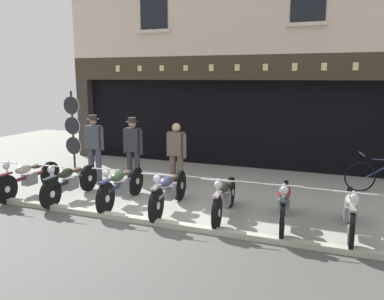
{
  "coord_description": "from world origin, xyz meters",
  "views": [
    {
      "loc": [
        3.33,
        -6.06,
        2.68
      ],
      "look_at": [
        -0.07,
        2.63,
        0.94
      ],
      "focal_mm": 36.72,
      "sensor_mm": 36.0,
      "label": 1
    }
  ],
  "objects_px": {
    "motorcycle_far_left": "(29,177)",
    "motorcycle_center_left": "(121,185)",
    "motorcycle_far_right": "(350,211)",
    "advert_board_near": "(288,115)",
    "salesman_left": "(94,145)",
    "salesman_right": "(176,153)",
    "motorcycle_center": "(169,190)",
    "motorcycle_left": "(70,181)",
    "shopkeeper_center": "(133,146)",
    "motorcycle_right": "(284,203)",
    "leaning_bicycle": "(384,176)",
    "motorcycle_center_right": "(224,197)",
    "tyre_sign_pole": "(72,126)"
  },
  "relations": [
    {
      "from": "motorcycle_center_left",
      "to": "tyre_sign_pole",
      "type": "bearing_deg",
      "value": -41.67
    },
    {
      "from": "motorcycle_far_right",
      "to": "salesman_right",
      "type": "bearing_deg",
      "value": -22.5
    },
    {
      "from": "motorcycle_center_right",
      "to": "advert_board_near",
      "type": "xyz_separation_m",
      "value": [
        0.54,
        4.48,
        1.18
      ]
    },
    {
      "from": "motorcycle_center",
      "to": "motorcycle_far_right",
      "type": "height_order",
      "value": "motorcycle_far_right"
    },
    {
      "from": "motorcycle_left",
      "to": "motorcycle_far_right",
      "type": "distance_m",
      "value": 5.76
    },
    {
      "from": "motorcycle_center",
      "to": "shopkeeper_center",
      "type": "distance_m",
      "value": 2.65
    },
    {
      "from": "motorcycle_left",
      "to": "motorcycle_far_right",
      "type": "xyz_separation_m",
      "value": [
        5.76,
        0.13,
        0.01
      ]
    },
    {
      "from": "motorcycle_center",
      "to": "motorcycle_left",
      "type": "bearing_deg",
      "value": -2.37
    },
    {
      "from": "motorcycle_center_left",
      "to": "advert_board_near",
      "type": "bearing_deg",
      "value": -126.06
    },
    {
      "from": "motorcycle_far_left",
      "to": "motorcycle_center",
      "type": "relative_size",
      "value": 0.97
    },
    {
      "from": "salesman_left",
      "to": "motorcycle_center",
      "type": "bearing_deg",
      "value": 147.69
    },
    {
      "from": "salesman_left",
      "to": "salesman_right",
      "type": "xyz_separation_m",
      "value": [
        2.3,
        0.07,
        -0.07
      ]
    },
    {
      "from": "motorcycle_far_left",
      "to": "motorcycle_center_left",
      "type": "xyz_separation_m",
      "value": [
        2.37,
        0.16,
        0.01
      ]
    },
    {
      "from": "shopkeeper_center",
      "to": "leaning_bicycle",
      "type": "relative_size",
      "value": 0.96
    },
    {
      "from": "shopkeeper_center",
      "to": "motorcycle_center_left",
      "type": "bearing_deg",
      "value": 112.54
    },
    {
      "from": "motorcycle_center_left",
      "to": "leaning_bicycle",
      "type": "distance_m",
      "value": 6.1
    },
    {
      "from": "motorcycle_far_right",
      "to": "advert_board_near",
      "type": "xyz_separation_m",
      "value": [
        -1.72,
        4.5,
        1.17
      ]
    },
    {
      "from": "shopkeeper_center",
      "to": "tyre_sign_pole",
      "type": "height_order",
      "value": "tyre_sign_pole"
    },
    {
      "from": "advert_board_near",
      "to": "motorcycle_center",
      "type": "bearing_deg",
      "value": -110.61
    },
    {
      "from": "shopkeeper_center",
      "to": "tyre_sign_pole",
      "type": "relative_size",
      "value": 0.73
    },
    {
      "from": "motorcycle_far_right",
      "to": "salesman_left",
      "type": "bearing_deg",
      "value": -14.47
    },
    {
      "from": "tyre_sign_pole",
      "to": "motorcycle_center_left",
      "type": "bearing_deg",
      "value": -37.59
    },
    {
      "from": "motorcycle_far_left",
      "to": "tyre_sign_pole",
      "type": "bearing_deg",
      "value": -76.91
    },
    {
      "from": "motorcycle_far_right",
      "to": "motorcycle_center",
      "type": "bearing_deg",
      "value": -1.21
    },
    {
      "from": "shopkeeper_center",
      "to": "advert_board_near",
      "type": "xyz_separation_m",
      "value": [
        3.56,
        2.68,
        0.68
      ]
    },
    {
      "from": "motorcycle_center_right",
      "to": "tyre_sign_pole",
      "type": "distance_m",
      "value": 5.85
    },
    {
      "from": "tyre_sign_pole",
      "to": "leaning_bicycle",
      "type": "distance_m",
      "value": 8.39
    },
    {
      "from": "motorcycle_far_left",
      "to": "motorcycle_right",
      "type": "relative_size",
      "value": 1.03
    },
    {
      "from": "salesman_left",
      "to": "motorcycle_far_right",
      "type": "bearing_deg",
      "value": 162.11
    },
    {
      "from": "motorcycle_left",
      "to": "leaning_bicycle",
      "type": "xyz_separation_m",
      "value": [
        6.51,
        3.17,
        -0.04
      ]
    },
    {
      "from": "motorcycle_right",
      "to": "advert_board_near",
      "type": "relative_size",
      "value": 2.1
    },
    {
      "from": "shopkeeper_center",
      "to": "salesman_right",
      "type": "xyz_separation_m",
      "value": [
        1.37,
        -0.31,
        -0.03
      ]
    },
    {
      "from": "motorcycle_right",
      "to": "motorcycle_center",
      "type": "bearing_deg",
      "value": -5.39
    },
    {
      "from": "motorcycle_right",
      "to": "leaning_bicycle",
      "type": "bearing_deg",
      "value": -127.66
    },
    {
      "from": "shopkeeper_center",
      "to": "salesman_right",
      "type": "relative_size",
      "value": 1.03
    },
    {
      "from": "motorcycle_left",
      "to": "motorcycle_center_left",
      "type": "height_order",
      "value": "motorcycle_center_left"
    },
    {
      "from": "motorcycle_center",
      "to": "leaning_bicycle",
      "type": "bearing_deg",
      "value": -149.0
    },
    {
      "from": "motorcycle_center_left",
      "to": "motorcycle_center",
      "type": "bearing_deg",
      "value": 175.39
    },
    {
      "from": "motorcycle_left",
      "to": "tyre_sign_pole",
      "type": "relative_size",
      "value": 0.87
    },
    {
      "from": "advert_board_near",
      "to": "shopkeeper_center",
      "type": "bearing_deg",
      "value": -142.97
    },
    {
      "from": "motorcycle_left",
      "to": "advert_board_near",
      "type": "xyz_separation_m",
      "value": [
        4.04,
        4.63,
        1.18
      ]
    },
    {
      "from": "motorcycle_center_right",
      "to": "advert_board_near",
      "type": "bearing_deg",
      "value": -102.03
    },
    {
      "from": "tyre_sign_pole",
      "to": "advert_board_near",
      "type": "height_order",
      "value": "tyre_sign_pole"
    },
    {
      "from": "motorcycle_far_left",
      "to": "leaning_bicycle",
      "type": "height_order",
      "value": "leaning_bicycle"
    },
    {
      "from": "motorcycle_left",
      "to": "shopkeeper_center",
      "type": "relative_size",
      "value": 1.2
    },
    {
      "from": "motorcycle_left",
      "to": "leaning_bicycle",
      "type": "bearing_deg",
      "value": -156.8
    },
    {
      "from": "salesman_right",
      "to": "advert_board_near",
      "type": "relative_size",
      "value": 1.71
    },
    {
      "from": "motorcycle_center_right",
      "to": "salesman_left",
      "type": "bearing_deg",
      "value": -25.01
    },
    {
      "from": "motorcycle_center_right",
      "to": "salesman_right",
      "type": "height_order",
      "value": "salesman_right"
    },
    {
      "from": "motorcycle_right",
      "to": "shopkeeper_center",
      "type": "bearing_deg",
      "value": -29.49
    }
  ]
}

